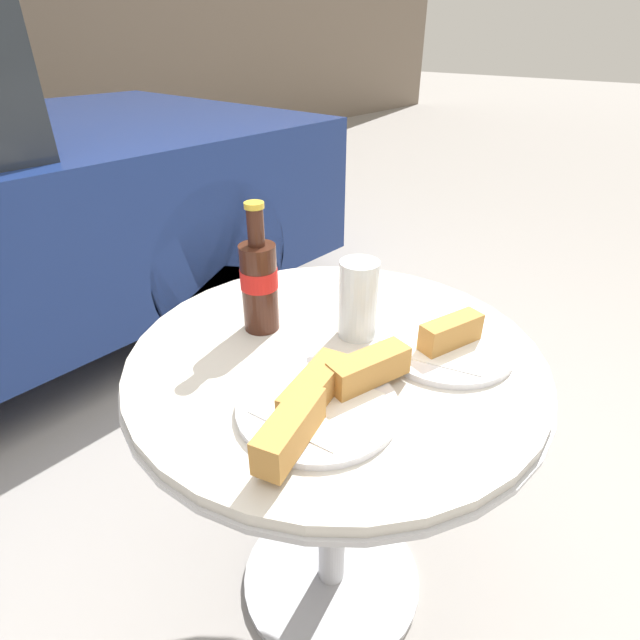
# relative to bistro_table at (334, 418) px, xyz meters

# --- Properties ---
(ground_plane) EXTENTS (30.00, 30.00, 0.00)m
(ground_plane) POSITION_rel_bistro_table_xyz_m (0.00, 0.00, -0.53)
(ground_plane) COLOR gray
(bistro_table) EXTENTS (0.75, 0.75, 0.68)m
(bistro_table) POSITION_rel_bistro_table_xyz_m (0.00, 0.00, 0.00)
(bistro_table) COLOR #B7B7BC
(bistro_table) RESTS_ON ground_plane
(cola_bottle_left) EXTENTS (0.07, 0.07, 0.25)m
(cola_bottle_left) POSITION_rel_bistro_table_xyz_m (-0.03, 0.16, 0.26)
(cola_bottle_left) COLOR #3D1E14
(cola_bottle_left) RESTS_ON bistro_table
(drinking_glass) EXTENTS (0.07, 0.07, 0.15)m
(drinking_glass) POSITION_rel_bistro_table_xyz_m (0.07, 0.01, 0.23)
(drinking_glass) COLOR silver
(drinking_glass) RESTS_ON bistro_table
(lunch_plate_near) EXTENTS (0.24, 0.24, 0.06)m
(lunch_plate_near) POSITION_rel_bistro_table_xyz_m (0.13, -0.15, 0.17)
(lunch_plate_near) COLOR white
(lunch_plate_near) RESTS_ON bistro_table
(lunch_plate_far) EXTENTS (0.33, 0.25, 0.07)m
(lunch_plate_far) POSITION_rel_bistro_table_xyz_m (-0.14, -0.09, 0.18)
(lunch_plate_far) COLOR white
(lunch_plate_far) RESTS_ON bistro_table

